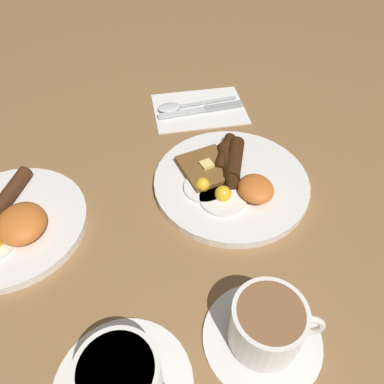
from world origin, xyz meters
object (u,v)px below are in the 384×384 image
Objects in this scene: teacup_far at (121,380)px; spoon at (177,106)px; breakfast_plate_far at (11,223)px; teacup_near at (266,328)px; breakfast_plate_near at (230,180)px; knife at (206,109)px.

spoon is (0.52, -0.19, -0.02)m from teacup_far.
teacup_far is 0.93× the size of spoon.
teacup_near reaches higher than breakfast_plate_far.
breakfast_plate_near is 0.36m from teacup_far.
spoon is at bearing -20.36° from teacup_far.
breakfast_plate_near is 1.63× the size of teacup_far.
knife is 0.06m from spoon.
breakfast_plate_near is at bearing -10.36° from teacup_near.
spoon is at bearing -1.78° from teacup_near.
teacup_near is at bearing 81.65° from knife.
breakfast_plate_far is at bearing 49.28° from teacup_near.
breakfast_plate_far is 1.60× the size of teacup_near.
breakfast_plate_near is 1.12× the size of breakfast_plate_far.
breakfast_plate_far is 0.41m from teacup_near.
teacup_far is (-0.28, -0.13, 0.01)m from breakfast_plate_far.
knife is at bearing -26.66° from teacup_far.
knife is (0.22, -0.38, -0.01)m from breakfast_plate_far.
teacup_far is at bearing 140.70° from breakfast_plate_near.
spoon reaches higher than knife.
breakfast_plate_near is at bearing 83.98° from knife.
teacup_near reaches higher than knife.
teacup_far reaches higher than spoon.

